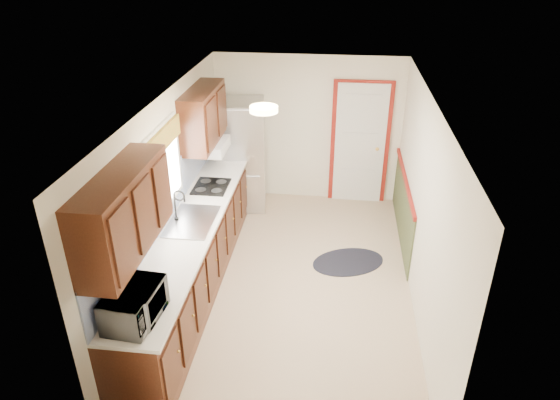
# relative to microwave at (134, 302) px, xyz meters

# --- Properties ---
(room_shell) EXTENTS (3.20, 5.20, 2.52)m
(room_shell) POSITION_rel_microwave_xyz_m (1.20, 1.95, 0.06)
(room_shell) COLOR tan
(room_shell) RESTS_ON ground
(kitchen_run) EXTENTS (0.63, 4.00, 2.20)m
(kitchen_run) POSITION_rel_microwave_xyz_m (-0.04, 1.66, -0.33)
(kitchen_run) COLOR #3B190D
(kitchen_run) RESTS_ON ground
(back_wall_trim) EXTENTS (1.12, 2.30, 2.08)m
(back_wall_trim) POSITION_rel_microwave_xyz_m (2.19, 4.16, -0.25)
(back_wall_trim) COLOR maroon
(back_wall_trim) RESTS_ON ground
(ceiling_fixture) EXTENTS (0.30, 0.30, 0.06)m
(ceiling_fixture) POSITION_rel_microwave_xyz_m (0.90, 1.75, 1.22)
(ceiling_fixture) COLOR #FFD88C
(ceiling_fixture) RESTS_ON room_shell
(microwave) EXTENTS (0.37, 0.61, 0.39)m
(microwave) POSITION_rel_microwave_xyz_m (0.00, 0.00, 0.00)
(microwave) COLOR white
(microwave) RESTS_ON kitchen_run
(refrigerator) EXTENTS (0.82, 0.79, 1.77)m
(refrigerator) POSITION_rel_microwave_xyz_m (0.18, 4.00, -0.25)
(refrigerator) COLOR #B7B7BC
(refrigerator) RESTS_ON ground
(rug) EXTENTS (1.18, 0.99, 0.01)m
(rug) POSITION_rel_microwave_xyz_m (1.92, 2.49, -1.13)
(rug) COLOR black
(rug) RESTS_ON ground
(cooktop) EXTENTS (0.46, 0.55, 0.02)m
(cooktop) POSITION_rel_microwave_xyz_m (0.01, 2.70, -0.19)
(cooktop) COLOR black
(cooktop) RESTS_ON kitchen_run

